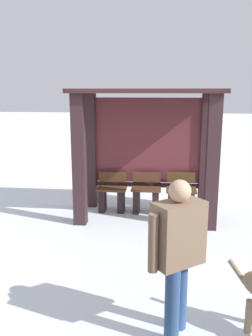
{
  "coord_description": "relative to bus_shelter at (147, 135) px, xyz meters",
  "views": [
    {
      "loc": [
        0.31,
        -6.38,
        2.35
      ],
      "look_at": [
        -0.35,
        -0.15,
        0.96
      ],
      "focal_mm": 38.01,
      "sensor_mm": 36.0,
      "label": 1
    }
  ],
  "objects": [
    {
      "name": "bench_left_inside",
      "position": [
        -0.67,
        0.07,
        -1.22
      ],
      "size": [
        0.57,
        0.34,
        0.76
      ],
      "color": "#4F331C",
      "rests_on": "ground"
    },
    {
      "name": "bench_right_inside",
      "position": [
        0.67,
        0.07,
        -1.21
      ],
      "size": [
        0.57,
        0.39,
        0.78
      ],
      "color": "#52371C",
      "rests_on": "ground"
    },
    {
      "name": "ground_plane",
      "position": [
        0.0,
        -0.14,
        -1.53
      ],
      "size": [
        60.0,
        60.0,
        0.0
      ],
      "primitive_type": "plane",
      "color": "white"
    },
    {
      "name": "person_walking",
      "position": [
        0.47,
        -3.45,
        -0.61
      ],
      "size": [
        0.58,
        0.49,
        1.56
      ],
      "color": "#85684F",
      "rests_on": "ground"
    },
    {
      "name": "bench_center_inside",
      "position": [
        0.0,
        0.07,
        -1.22
      ],
      "size": [
        0.57,
        0.35,
        0.77
      ],
      "color": "#54321F",
      "rests_on": "ground"
    },
    {
      "name": "bus_shelter",
      "position": [
        0.0,
        0.0,
        0.0
      ],
      "size": [
        2.64,
        1.38,
        2.36
      ],
      "color": "#352124",
      "rests_on": "ground"
    }
  ]
}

